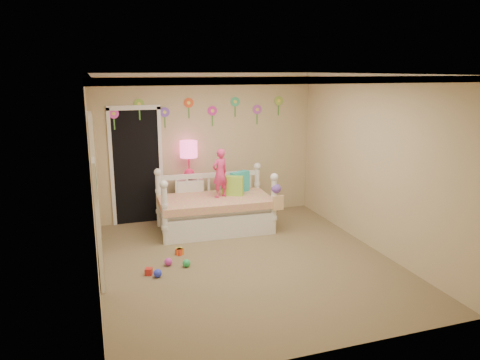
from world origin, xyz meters
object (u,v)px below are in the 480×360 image
object	(u,v)px
child	(220,173)
nightstand	(190,200)
table_lamp	(189,154)
daybed	(215,201)

from	to	relation	value
child	nightstand	bearing A→B (deg)	-81.69
child	table_lamp	size ratio (longest dim) A/B	1.22
daybed	nightstand	size ratio (longest dim) A/B	2.45
child	nightstand	xyz separation A→B (m)	(-0.39, 0.64, -0.60)
nightstand	daybed	bearing A→B (deg)	-59.67
daybed	nightstand	xyz separation A→B (m)	(-0.29, 0.63, -0.13)
daybed	nightstand	distance (m)	0.71
nightstand	child	bearing A→B (deg)	-53.25
nightstand	table_lamp	distance (m)	0.83
daybed	child	world-z (taller)	child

